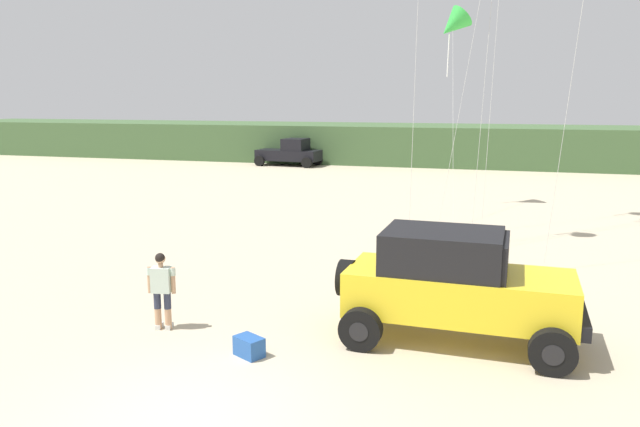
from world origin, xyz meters
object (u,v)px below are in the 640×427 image
(jeep, at_px, (456,284))
(cooler_box, at_px, (249,346))
(distant_pickup, at_px, (290,153))
(person_watching, at_px, (162,287))
(kite_blue_swept, at_px, (453,25))

(jeep, relative_size, cooler_box, 8.73)
(jeep, xyz_separation_m, cooler_box, (-3.68, -1.85, -1.01))
(jeep, height_order, distant_pickup, jeep)
(person_watching, xyz_separation_m, cooler_box, (2.29, -0.78, -0.75))
(cooler_box, distance_m, distant_pickup, 33.65)
(kite_blue_swept, bearing_deg, cooler_box, -96.91)
(person_watching, bearing_deg, kite_blue_swept, 75.45)
(distant_pickup, bearing_deg, person_watching, -75.86)
(kite_blue_swept, bearing_deg, person_watching, -104.55)
(kite_blue_swept, bearing_deg, jeep, -84.70)
(jeep, height_order, kite_blue_swept, kite_blue_swept)
(jeep, relative_size, person_watching, 2.93)
(person_watching, xyz_separation_m, distant_pickup, (-7.88, 31.29, 0.00))
(person_watching, distance_m, kite_blue_swept, 19.14)
(cooler_box, xyz_separation_m, kite_blue_swept, (2.18, 18.01, 7.77))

